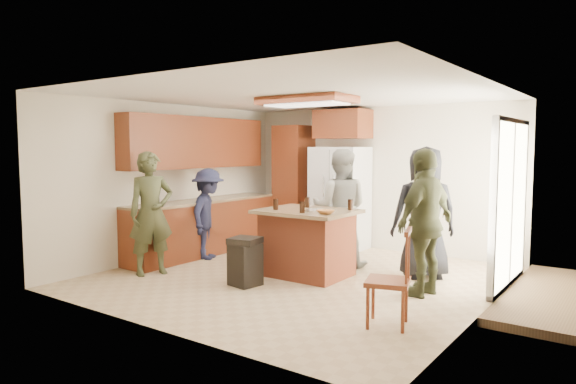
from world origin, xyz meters
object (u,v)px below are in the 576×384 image
Objects in this scene: kitchen_island at (307,242)px; spindle_chair at (390,282)px; person_side_right at (425,222)px; trash_bin at (245,261)px; person_behind_left at (340,208)px; person_counter at (208,214)px; person_front_left at (151,213)px; refrigerator at (340,198)px; person_behind_right at (424,213)px.

kitchen_island is 2.19m from spindle_chair.
trash_bin is at bearing -54.02° from person_side_right.
person_behind_left is 2.13m from person_counter.
person_front_left is at bearing 22.53° from person_behind_left.
person_side_right is 2.98m from refrigerator.
person_front_left is at bearing -146.56° from kitchen_island.
person_counter is at bearing 161.58° from spindle_chair.
person_side_right is 1.22× the size of person_counter.
person_behind_right is 1.41× the size of kitchen_island.
spindle_chair is at bearing -34.50° from kitchen_island.
person_behind_left is at bearing 130.45° from spindle_chair.
refrigerator reaches higher than kitchen_island.
person_front_left is at bearing -111.45° from refrigerator.
person_front_left is 1.59m from trash_bin.
refrigerator is 4.01m from spindle_chair.
person_behind_right reaches higher than person_behind_left.
refrigerator is at bearing 106.82° from kitchen_island.
person_behind_right is (3.22, 2.02, 0.04)m from person_front_left.
kitchen_island reaches higher than trash_bin.
spindle_chair is (1.80, -1.24, -0.02)m from kitchen_island.
kitchen_island is (-1.69, -0.02, -0.42)m from person_side_right.
spindle_chair is (3.70, -1.23, -0.28)m from person_counter.
person_counter is 2.32× the size of trash_bin.
trash_bin is 0.63× the size of spindle_chair.
refrigerator is (1.24, 3.16, 0.03)m from person_front_left.
person_behind_right is (1.31, 0.01, 0.02)m from person_behind_left.
person_side_right reaches higher than spindle_chair.
spindle_chair is (3.64, -0.03, -0.42)m from person_front_left.
person_behind_right is 1.82× the size of spindle_chair.
person_front_left is 3.80m from person_behind_right.
person_front_left is 1.75× the size of spindle_chair.
kitchen_island is at bearing 60.88° from person_behind_left.
person_behind_left reaches higher than trash_bin.
person_behind_right is 3.39m from person_counter.
trash_bin is at bearing -112.38° from kitchen_island.
person_front_left is 2.76m from person_behind_left.
person_behind_left is at bearing 84.73° from kitchen_island.
person_counter is at bearing -179.84° from kitchen_island.
trash_bin is (1.46, 0.31, -0.55)m from person_front_left.
person_behind_right is 1.66m from kitchen_island.
person_behind_right reaches higher than refrigerator.
refrigerator reaches higher than spindle_chair.
spindle_chair is at bearing -8.74° from trash_bin.
refrigerator is (-2.28, 1.93, 0.01)m from person_side_right.
person_side_right is 1.80× the size of spindle_chair.
spindle_chair reaches higher than kitchen_island.
person_counter is 1.82m from trash_bin.
person_side_right reaches higher than person_counter.
person_side_right is at bearing -48.19° from person_front_left.
trash_bin is at bearing 171.26° from spindle_chair.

